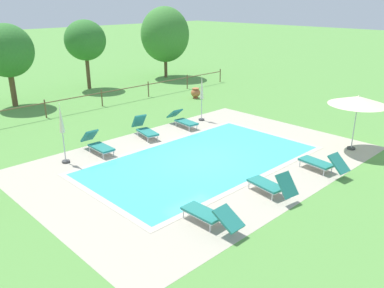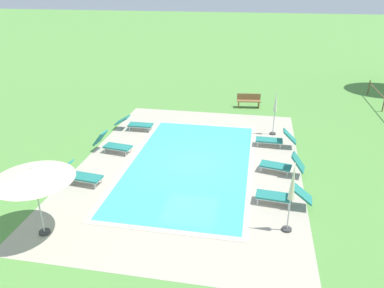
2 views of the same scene
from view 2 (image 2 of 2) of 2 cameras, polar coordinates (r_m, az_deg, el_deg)
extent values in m
plane|color=#599342|center=(16.53, -0.32, -3.09)|extent=(160.00, 160.00, 0.00)
cube|color=#B2A893|center=(16.53, -0.32, -3.08)|extent=(13.98, 9.66, 0.01)
cube|color=#42CCD6|center=(16.53, -0.32, -3.08)|extent=(9.51, 5.19, 0.01)
cube|color=#C0B59F|center=(16.30, 9.12, -3.82)|extent=(9.99, 0.24, 0.01)
cube|color=#C0B59F|center=(17.19, -9.26, -2.27)|extent=(9.99, 0.24, 0.01)
cube|color=#C0B59F|center=(12.51, -4.57, -13.22)|extent=(0.24, 5.19, 0.01)
cube|color=#C0B59F|center=(20.92, 2.15, 3.00)|extent=(0.24, 5.19, 0.01)
cube|color=#237A70|center=(16.11, 12.81, -3.28)|extent=(0.85, 1.40, 0.07)
cube|color=#237A70|center=(15.87, 16.13, -2.74)|extent=(0.70, 0.68, 0.71)
cube|color=silver|center=(16.13, 12.79, -3.45)|extent=(0.82, 1.36, 0.04)
cylinder|color=silver|center=(16.04, 10.65, -3.91)|extent=(0.04, 0.04, 0.28)
cylinder|color=silver|center=(16.48, 11.03, -3.12)|extent=(0.04, 0.04, 0.28)
cylinder|color=silver|center=(15.90, 14.54, -4.56)|extent=(0.04, 0.04, 0.28)
cylinder|color=silver|center=(16.35, 14.82, -3.75)|extent=(0.04, 0.04, 0.28)
cube|color=#237A70|center=(20.25, -7.98, 2.96)|extent=(0.62, 1.31, 0.07)
cube|color=#237A70|center=(20.49, -10.73, 3.66)|extent=(0.61, 0.77, 0.48)
cube|color=silver|center=(20.27, -7.97, 2.82)|extent=(0.59, 1.28, 0.04)
cylinder|color=silver|center=(20.39, -6.26, 2.68)|extent=(0.04, 0.04, 0.28)
cylinder|color=silver|center=(19.93, -6.65, 2.14)|extent=(0.04, 0.04, 0.28)
cylinder|color=silver|center=(20.70, -9.21, 2.85)|extent=(0.04, 0.04, 0.28)
cylinder|color=silver|center=(20.26, -9.66, 2.32)|extent=(0.04, 0.04, 0.28)
cube|color=#237A70|center=(15.44, -16.15, -4.94)|extent=(0.74, 1.36, 0.07)
cube|color=#237A70|center=(15.83, -19.24, -3.49)|extent=(0.67, 0.74, 0.60)
cube|color=silver|center=(15.47, -16.13, -5.12)|extent=(0.71, 1.33, 0.04)
cylinder|color=silver|center=(15.44, -13.84, -5.41)|extent=(0.04, 0.04, 0.28)
cylinder|color=silver|center=(15.07, -14.80, -6.31)|extent=(0.04, 0.04, 0.28)
cylinder|color=silver|center=(15.99, -17.28, -4.74)|extent=(0.04, 0.04, 0.28)
cylinder|color=silver|center=(15.63, -18.29, -5.59)|extent=(0.04, 0.04, 0.28)
cube|color=#237A70|center=(17.79, -11.44, -0.41)|extent=(0.78, 1.37, 0.07)
cube|color=#237A70|center=(18.11, -14.03, 0.93)|extent=(0.68, 0.66, 0.70)
cube|color=silver|center=(17.81, -11.42, -0.57)|extent=(0.75, 1.34, 0.04)
cylinder|color=silver|center=(17.81, -9.45, -0.83)|extent=(0.04, 0.04, 0.28)
cylinder|color=silver|center=(17.41, -10.22, -1.51)|extent=(0.04, 0.04, 0.28)
cylinder|color=silver|center=(18.33, -12.51, -0.35)|extent=(0.04, 0.04, 0.28)
cylinder|color=silver|center=(17.94, -13.32, -1.00)|extent=(0.04, 0.04, 0.28)
cube|color=#237A70|center=(13.96, 12.56, -7.86)|extent=(0.71, 1.35, 0.07)
cube|color=#237A70|center=(13.85, 16.75, -7.42)|extent=(0.66, 0.77, 0.56)
cube|color=silver|center=(13.99, 12.54, -8.06)|extent=(0.68, 1.32, 0.04)
cylinder|color=silver|center=(13.85, 10.12, -8.76)|extent=(0.04, 0.04, 0.28)
cylinder|color=silver|center=(14.28, 10.34, -7.68)|extent=(0.04, 0.04, 0.28)
cylinder|color=silver|center=(13.84, 14.72, -9.27)|extent=(0.04, 0.04, 0.28)
cylinder|color=silver|center=(14.27, 14.79, -8.17)|extent=(0.04, 0.04, 0.28)
cube|color=#237A70|center=(18.54, 11.86, 0.60)|extent=(0.63, 1.31, 0.07)
cube|color=#237A70|center=(18.47, 14.89, 1.17)|extent=(0.61, 0.67, 0.62)
cube|color=silver|center=(18.56, 11.84, 0.45)|extent=(0.60, 1.29, 0.04)
cylinder|color=silver|center=(18.38, 10.08, -0.07)|extent=(0.04, 0.04, 0.28)
cylinder|color=silver|center=(18.84, 10.15, 0.56)|extent=(0.04, 0.04, 0.28)
cylinder|color=silver|center=(18.40, 13.51, -0.36)|extent=(0.04, 0.04, 0.28)
cylinder|color=silver|center=(18.86, 13.49, 0.28)|extent=(0.04, 0.04, 0.28)
cylinder|color=#383838|center=(13.26, -21.86, -12.56)|extent=(0.36, 0.36, 0.08)
cylinder|color=#B2B5B7|center=(12.64, -22.67, -8.33)|extent=(0.04, 0.04, 2.39)
cone|color=beige|center=(12.14, -23.45, -4.21)|extent=(2.48, 2.48, 0.37)
sphere|color=beige|center=(12.06, -23.60, -3.40)|extent=(0.06, 0.06, 0.06)
cylinder|color=#383838|center=(20.09, 12.38, 1.60)|extent=(0.32, 0.32, 0.08)
cylinder|color=#B2B5B7|center=(19.87, 12.54, 3.23)|extent=(0.04, 0.04, 1.31)
cone|color=beige|center=(19.48, 12.86, 6.58)|extent=(0.20, 0.20, 1.13)
sphere|color=beige|center=(19.31, 13.02, 8.23)|extent=(0.05, 0.05, 0.05)
cylinder|color=#383838|center=(12.86, 14.45, -12.66)|extent=(0.32, 0.32, 0.08)
cylinder|color=#B2B5B7|center=(12.54, 14.73, -10.58)|extent=(0.04, 0.04, 1.22)
cone|color=beige|center=(11.89, 15.35, -5.68)|extent=(0.21, 0.21, 1.25)
sphere|color=beige|center=(11.59, 15.70, -2.90)|extent=(0.05, 0.05, 0.05)
cube|color=olive|center=(23.93, 8.79, 6.60)|extent=(0.61, 1.54, 0.06)
cube|color=olive|center=(24.05, 8.79, 7.27)|extent=(0.23, 1.50, 0.40)
cube|color=olive|center=(24.07, 10.27, 6.01)|extent=(0.40, 0.11, 0.41)
cube|color=olive|center=(23.95, 7.23, 6.12)|extent=(0.40, 0.11, 0.41)
cylinder|color=brown|center=(29.17, 25.71, 7.87)|extent=(0.08, 0.08, 1.05)
cylinder|color=brown|center=(25.78, 27.56, 5.58)|extent=(0.08, 0.08, 1.05)
camera|label=1|loc=(28.68, -18.60, 20.56)|focal=37.08mm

